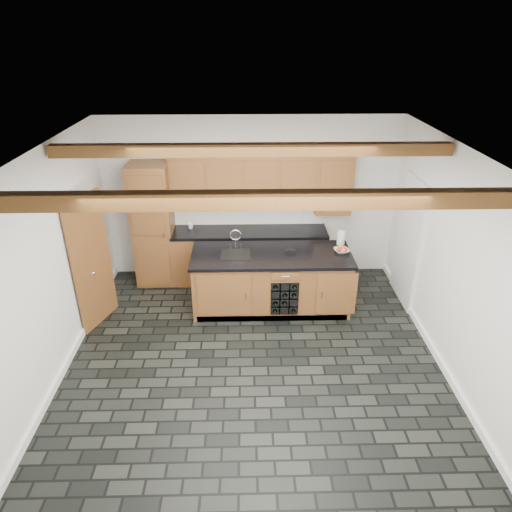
{
  "coord_description": "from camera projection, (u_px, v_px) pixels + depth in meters",
  "views": [
    {
      "loc": [
        -0.08,
        -4.93,
        4.04
      ],
      "look_at": [
        0.05,
        0.8,
        1.15
      ],
      "focal_mm": 32.0,
      "sensor_mm": 36.0,
      "label": 1
    }
  ],
  "objects": [
    {
      "name": "fruit_bowl",
      "position": [
        342.0,
        251.0,
        7.01
      ],
      "size": [
        0.26,
        0.26,
        0.06
      ],
      "primitive_type": "imported",
      "rotation": [
        0.0,
        0.0,
        0.15
      ],
      "color": "beige",
      "rests_on": "island"
    },
    {
      "name": "mug",
      "position": [
        190.0,
        226.0,
        7.83
      ],
      "size": [
        0.14,
        0.14,
        0.1
      ],
      "primitive_type": "imported",
      "rotation": [
        0.0,
        0.0,
        -0.41
      ],
      "color": "white",
      "rests_on": "back_cabinetry"
    },
    {
      "name": "fruit_cluster",
      "position": [
        342.0,
        249.0,
        6.99
      ],
      "size": [
        0.16,
        0.17,
        0.07
      ],
      "color": "red",
      "rests_on": "fruit_bowl"
    },
    {
      "name": "back_cabinetry",
      "position": [
        229.0,
        227.0,
        7.77
      ],
      "size": [
        3.65,
        0.62,
        2.2
      ],
      "color": "brown",
      "rests_on": "ground"
    },
    {
      "name": "paper_towel",
      "position": [
        341.0,
        238.0,
        7.23
      ],
      "size": [
        0.12,
        0.12,
        0.22
      ],
      "primitive_type": "cylinder",
      "color": "white",
      "rests_on": "island"
    },
    {
      "name": "room_shell",
      "position": [
        246.0,
        240.0,
        6.01
      ],
      "size": [
        5.01,
        5.0,
        5.0
      ],
      "color": "white",
      "rests_on": "ground"
    },
    {
      "name": "island",
      "position": [
        272.0,
        281.0,
        7.17
      ],
      "size": [
        2.48,
        0.96,
        0.93
      ],
      "color": "brown",
      "rests_on": "ground"
    },
    {
      "name": "faucet",
      "position": [
        236.0,
        251.0,
        6.98
      ],
      "size": [
        0.45,
        0.4,
        0.34
      ],
      "color": "black",
      "rests_on": "island"
    },
    {
      "name": "ground",
      "position": [
        254.0,
        357.0,
        6.22
      ],
      "size": [
        5.0,
        5.0,
        0.0
      ],
      "primitive_type": "plane",
      "color": "black",
      "rests_on": "ground"
    },
    {
      "name": "kitchen_scale",
      "position": [
        290.0,
        251.0,
        7.0
      ],
      "size": [
        0.17,
        0.11,
        0.05
      ],
      "rotation": [
        0.0,
        0.0,
        -0.11
      ],
      "color": "black",
      "rests_on": "island"
    }
  ]
}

